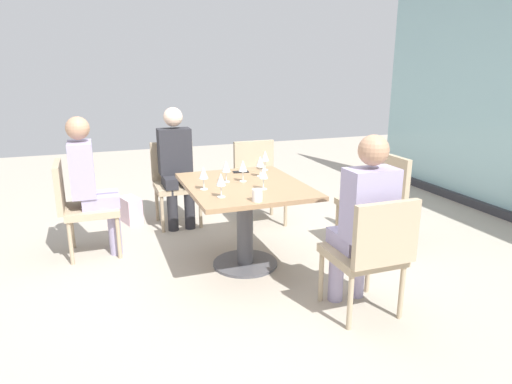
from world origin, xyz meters
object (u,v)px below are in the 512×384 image
at_px(wine_glass_1, 203,173).
at_px(person_front_left, 90,180).
at_px(chair_near_window, 377,196).
at_px(coffee_cup, 257,195).
at_px(chair_far_left, 258,177).
at_px(chair_front_left, 80,203).
at_px(wine_glass_5, 243,166).
at_px(wine_glass_6, 260,162).
at_px(dining_table_main, 245,205).
at_px(handbag_0, 131,210).
at_px(wine_glass_4, 265,156).
at_px(wine_glass_2, 226,167).
at_px(cell_phone_on_table, 241,172).
at_px(wine_glass_3, 221,180).
at_px(person_side_end, 176,162).
at_px(person_far_right, 364,216).
at_px(wine_glass_0, 263,173).
at_px(chair_side_end, 175,178).
at_px(chair_far_right, 371,250).

bearing_deg(wine_glass_1, person_front_left, -132.43).
height_order(chair_near_window, coffee_cup, chair_near_window).
bearing_deg(chair_far_left, chair_front_left, -78.88).
xyz_separation_m(wine_glass_5, wine_glass_6, (-0.12, 0.20, 0.00)).
height_order(dining_table_main, handbag_0, dining_table_main).
xyz_separation_m(chair_front_left, chair_far_left, (-0.36, 1.84, 0.00)).
height_order(chair_far_left, wine_glass_4, wine_glass_4).
height_order(wine_glass_2, cell_phone_on_table, wine_glass_2).
bearing_deg(wine_glass_4, wine_glass_3, -40.83).
xyz_separation_m(person_side_end, wine_glass_2, (1.12, 0.22, 0.16)).
distance_m(person_far_right, wine_glass_2, 1.27).
distance_m(wine_glass_0, wine_glass_5, 0.30).
height_order(person_front_left, wine_glass_0, person_front_left).
height_order(chair_far_left, coffee_cup, chair_far_left).
bearing_deg(cell_phone_on_table, handbag_0, -132.09).
bearing_deg(handbag_0, chair_far_left, 55.72).
xyz_separation_m(chair_side_end, handbag_0, (-0.14, -0.48, -0.36)).
xyz_separation_m(chair_far_left, wine_glass_6, (0.88, -0.31, 0.37)).
xyz_separation_m(wine_glass_4, wine_glass_5, (0.34, -0.33, 0.00)).
bearing_deg(wine_glass_5, dining_table_main, -8.33).
bearing_deg(cell_phone_on_table, person_far_right, 23.88).
bearing_deg(person_side_end, chair_far_right, 20.57).
bearing_deg(wine_glass_0, dining_table_main, -157.67).
height_order(wine_glass_3, wine_glass_4, same).
bearing_deg(person_front_left, wine_glass_1, 47.57).
height_order(chair_front_left, chair_near_window, same).
xyz_separation_m(wine_glass_0, wine_glass_1, (-0.16, -0.45, 0.00)).
xyz_separation_m(chair_far_right, handbag_0, (-2.57, -1.35, -0.36)).
height_order(chair_side_end, person_far_right, person_far_right).
xyz_separation_m(chair_far_left, person_side_end, (-0.15, -0.87, 0.20)).
bearing_deg(wine_glass_2, wine_glass_1, -54.85).
distance_m(person_far_right, person_front_left, 2.42).
xyz_separation_m(dining_table_main, wine_glass_3, (0.31, -0.29, 0.32)).
bearing_deg(handbag_0, person_far_right, 11.21).
bearing_deg(wine_glass_1, chair_near_window, 91.85).
relative_size(chair_far_right, wine_glass_1, 4.70).
height_order(wine_glass_0, cell_phone_on_table, wine_glass_0).
xyz_separation_m(chair_front_left, wine_glass_4, (0.30, 1.66, 0.37)).
bearing_deg(chair_near_window, wine_glass_5, -93.54).
relative_size(wine_glass_2, handbag_0, 0.62).
bearing_deg(wine_glass_4, chair_far_left, 164.88).
bearing_deg(person_far_right, person_side_end, -158.51).
xyz_separation_m(chair_near_window, wine_glass_0, (0.21, -1.23, 0.37)).
height_order(dining_table_main, person_front_left, person_front_left).
bearing_deg(person_front_left, chair_front_left, -90.00).
relative_size(chair_near_window, person_far_right, 0.69).
height_order(chair_far_right, wine_glass_1, wine_glass_1).
bearing_deg(coffee_cup, wine_glass_0, 151.42).
relative_size(chair_far_right, cell_phone_on_table, 6.04).
height_order(chair_side_end, wine_glass_5, wine_glass_5).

